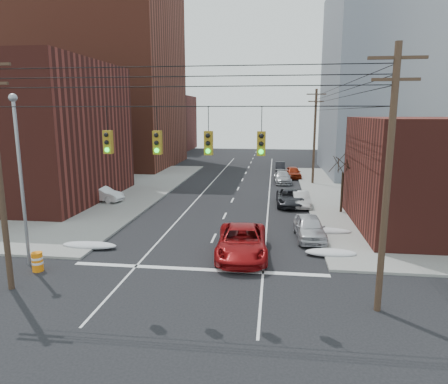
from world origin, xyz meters
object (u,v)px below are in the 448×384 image
(lot_car_a, at_px, (102,194))
(lot_car_c, at_px, (37,198))
(red_pickup, at_px, (242,242))
(lot_car_d, at_px, (76,179))
(parked_car_c, at_px, (290,198))
(lot_car_b, at_px, (96,181))
(parked_car_b, at_px, (301,199))
(construction_barrel, at_px, (37,261))
(parked_car_a, at_px, (309,227))
(parked_car_e, at_px, (293,172))
(parked_car_d, at_px, (283,177))
(parked_car_f, at_px, (280,166))

(lot_car_a, distance_m, lot_car_c, 5.61)
(red_pickup, relative_size, lot_car_d, 1.76)
(parked_car_c, relative_size, lot_car_b, 0.95)
(lot_car_b, bearing_deg, lot_car_d, 56.23)
(red_pickup, bearing_deg, parked_car_b, 69.08)
(lot_car_c, xyz_separation_m, construction_barrel, (8.72, -13.94, -0.25))
(parked_car_b, height_order, lot_car_a, lot_car_a)
(red_pickup, height_order, construction_barrel, red_pickup)
(parked_car_a, bearing_deg, parked_car_c, 91.99)
(parked_car_b, distance_m, parked_car_e, 16.14)
(parked_car_c, distance_m, parked_car_d, 11.89)
(parked_car_d, bearing_deg, lot_car_b, -164.75)
(parked_car_b, bearing_deg, parked_car_f, 89.99)
(lot_car_a, height_order, lot_car_d, lot_car_a)
(lot_car_c, bearing_deg, lot_car_b, -15.29)
(parked_car_e, height_order, lot_car_c, parked_car_e)
(lot_car_a, bearing_deg, red_pickup, -117.69)
(parked_car_a, xyz_separation_m, lot_car_c, (-23.62, 6.43, -0.01))
(parked_car_f, distance_m, lot_car_c, 33.95)
(parked_car_a, xyz_separation_m, parked_car_d, (-1.42, 21.62, -0.09))
(lot_car_a, height_order, lot_car_c, lot_car_a)
(red_pickup, distance_m, parked_car_d, 25.63)
(parked_car_a, height_order, lot_car_c, parked_car_a)
(red_pickup, xyz_separation_m, lot_car_c, (-19.39, 10.29, -0.09))
(parked_car_c, bearing_deg, lot_car_d, 162.48)
(lot_car_a, bearing_deg, parked_car_c, -72.91)
(parked_car_a, xyz_separation_m, construction_barrel, (-14.90, -7.51, -0.26))
(lot_car_d, bearing_deg, parked_car_e, -77.71)
(parked_car_c, distance_m, parked_car_e, 15.85)
(lot_car_c, bearing_deg, parked_car_c, -86.08)
(parked_car_b, bearing_deg, lot_car_b, 161.52)
(parked_car_a, xyz_separation_m, parked_car_c, (-0.95, 9.73, -0.07))
(parked_car_e, xyz_separation_m, parked_car_f, (-1.60, 6.72, -0.11))
(parked_car_b, height_order, lot_car_b, lot_car_b)
(parked_car_e, bearing_deg, lot_car_a, -143.24)
(parked_car_b, bearing_deg, lot_car_c, -176.81)
(parked_car_b, distance_m, parked_car_c, 1.00)
(parked_car_d, distance_m, parked_car_f, 10.66)
(construction_barrel, bearing_deg, parked_car_b, 48.64)
(parked_car_e, bearing_deg, parked_car_c, -99.08)
(parked_car_f, bearing_deg, parked_car_e, -76.70)
(lot_car_d, bearing_deg, parked_car_c, -113.01)
(parked_car_b, relative_size, lot_car_c, 0.94)
(lot_car_c, bearing_deg, red_pickup, -122.32)
(parked_car_b, height_order, lot_car_c, lot_car_c)
(parked_car_e, xyz_separation_m, lot_car_b, (-21.95, -10.48, 0.17))
(parked_car_e, xyz_separation_m, lot_car_d, (-25.29, -8.58, 0.02))
(red_pickup, xyz_separation_m, parked_car_d, (2.80, 25.47, -0.17))
(red_pickup, distance_m, parked_car_a, 5.72)
(parked_car_e, distance_m, construction_barrel, 36.27)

